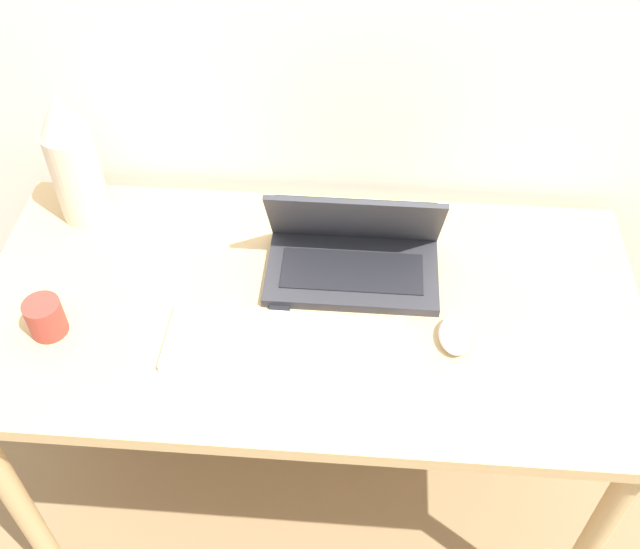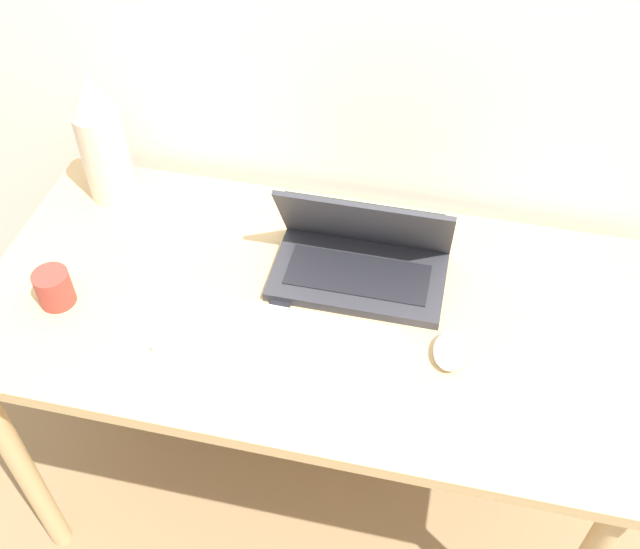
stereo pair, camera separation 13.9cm
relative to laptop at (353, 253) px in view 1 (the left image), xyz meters
The scene contains 7 objects.
desk 0.20m from the laptop, 128.87° to the right, with size 1.31×0.66×0.77m.
laptop is the anchor object (origin of this frame).
keyboard 0.25m from the laptop, 118.39° to the right, with size 0.45×0.16×0.02m.
mouse 0.27m from the laptop, 40.85° to the right, with size 0.06×0.10×0.03m.
vase 0.61m from the laptop, 167.97° to the left, with size 0.10×0.10×0.31m.
mp3_player 0.18m from the laptop, 142.78° to the right, with size 0.04×0.06×0.01m.
mug 0.60m from the laptop, 159.96° to the right, with size 0.07×0.07×0.08m.
Camera 1 is at (0.10, -0.64, 1.88)m, focal length 42.00 mm.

